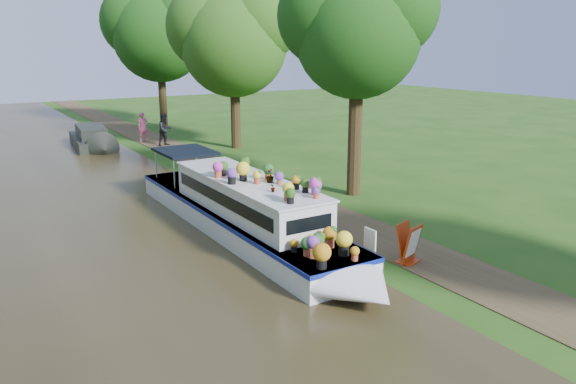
{
  "coord_description": "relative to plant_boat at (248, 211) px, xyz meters",
  "views": [
    {
      "loc": [
        -10.03,
        -14.39,
        5.91
      ],
      "look_at": [
        -0.86,
        0.48,
        1.3
      ],
      "focal_mm": 35.0,
      "sensor_mm": 36.0,
      "label": 1
    }
  ],
  "objects": [
    {
      "name": "ground",
      "position": [
        2.25,
        -0.63,
        -0.85
      ],
      "size": [
        100.0,
        100.0,
        0.0
      ],
      "primitive_type": "plane",
      "color": "#204511",
      "rests_on": "ground"
    },
    {
      "name": "canal_water",
      "position": [
        -3.75,
        -0.63,
        -0.84
      ],
      "size": [
        10.0,
        100.0,
        0.02
      ],
      "primitive_type": "cube",
      "color": "#2E2814",
      "rests_on": "ground"
    },
    {
      "name": "towpath",
      "position": [
        3.45,
        -0.63,
        -0.84
      ],
      "size": [
        2.2,
        100.0,
        0.03
      ],
      "primitive_type": "cube",
      "color": "#43351F",
      "rests_on": "ground"
    },
    {
      "name": "plant_boat",
      "position": [
        0.0,
        0.0,
        0.0
      ],
      "size": [
        2.29,
        13.52,
        2.3
      ],
      "color": "silver",
      "rests_on": "canal_water"
    },
    {
      "name": "tree_near_overhang",
      "position": [
        6.04,
        2.43,
        5.75
      ],
      "size": [
        5.52,
        5.28,
        8.99
      ],
      "color": "black",
      "rests_on": "ground"
    },
    {
      "name": "tree_near_mid",
      "position": [
        6.73,
        14.45,
        5.58
      ],
      "size": [
        6.9,
        6.6,
        9.4
      ],
      "color": "black",
      "rests_on": "ground"
    },
    {
      "name": "tree_near_far",
      "position": [
        6.23,
        25.46,
        6.2
      ],
      "size": [
        7.59,
        7.26,
        10.3
      ],
      "color": "black",
      "rests_on": "ground"
    },
    {
      "name": "second_boat",
      "position": [
        -0.45,
        19.0,
        -0.34
      ],
      "size": [
        2.41,
        6.64,
        1.26
      ],
      "rotation": [
        0.0,
        0.0,
        -0.1
      ],
      "color": "black",
      "rests_on": "canal_water"
    },
    {
      "name": "sandwich_board",
      "position": [
        2.74,
        -4.34,
        -0.32
      ],
      "size": [
        0.74,
        0.75,
        1.11
      ],
      "rotation": [
        0.0,
        0.0,
        0.33
      ],
      "color": "#AE310C",
      "rests_on": "towpath"
    },
    {
      "name": "pedestrian_pink",
      "position": [
        2.75,
        19.27,
        0.09
      ],
      "size": [
        0.67,
        0.45,
        1.82
      ],
      "primitive_type": "imported",
      "rotation": [
        0.0,
        0.0,
        0.03
      ],
      "color": "#DA5A70",
      "rests_on": "towpath"
    },
    {
      "name": "pedestrian_dark",
      "position": [
        3.44,
        17.16,
        0.14
      ],
      "size": [
        1.09,
        0.95,
        1.92
      ],
      "primitive_type": "imported",
      "rotation": [
        0.0,
        0.0,
        0.27
      ],
      "color": "black",
      "rests_on": "towpath"
    },
    {
      "name": "verge_plant",
      "position": [
        1.65,
        2.72,
        -0.61
      ],
      "size": [
        0.47,
        0.42,
        0.48
      ],
      "primitive_type": "imported",
      "rotation": [
        0.0,
        0.0,
        -0.1
      ],
      "color": "#33631D",
      "rests_on": "ground"
    }
  ]
}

